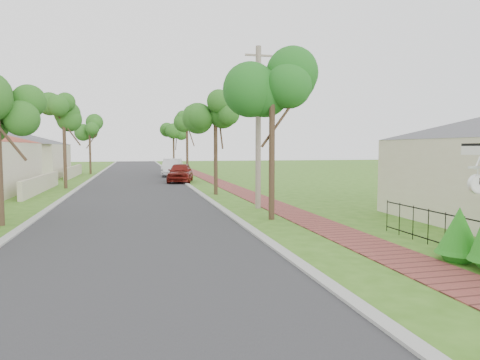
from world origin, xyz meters
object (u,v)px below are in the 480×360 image
object	(u,v)px
station_clock	(478,182)
near_tree	(272,91)
parked_car_red	(180,173)
utility_pole	(258,127)
parked_car_white	(172,168)

from	to	relation	value
station_clock	near_tree	bearing A→B (deg)	105.42
parked_car_red	utility_pole	xyz separation A→B (m)	(1.90, -15.26, 2.84)
parked_car_white	station_clock	size ratio (longest dim) A/B	7.33
utility_pole	near_tree	bearing A→B (deg)	-96.42
parked_car_white	utility_pole	xyz separation A→B (m)	(1.90, -22.63, 2.77)
parked_car_white	near_tree	world-z (taller)	near_tree
near_tree	parked_car_white	bearing A→B (deg)	93.49
parked_car_white	near_tree	bearing A→B (deg)	-78.24
near_tree	utility_pole	distance (m)	3.23
station_clock	parked_car_red	bearing A→B (deg)	98.05
parked_car_red	near_tree	bearing A→B (deg)	-73.87
near_tree	station_clock	xyz separation A→B (m)	(2.10, -7.60, -2.80)
parked_car_red	station_clock	world-z (taller)	station_clock
parked_car_red	near_tree	distance (m)	18.76
parked_car_red	parked_car_white	size ratio (longest dim) A/B	0.89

